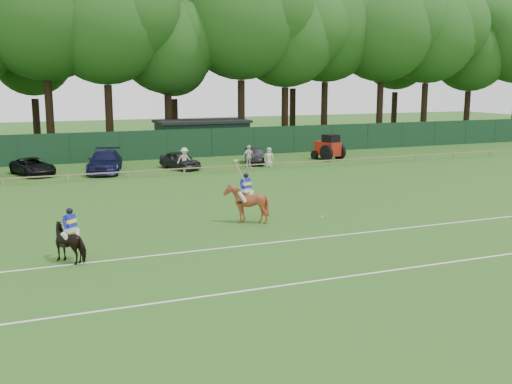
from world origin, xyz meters
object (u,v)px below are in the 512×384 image
estate_black (254,156)px  polo_ball (322,217)px  spectator_right (269,157)px  tractor (329,148)px  suv_black (33,167)px  utility_shed (202,136)px  sedan_navy (105,161)px  spectator_mid (249,157)px  horse_chestnut (246,203)px  hatch_grey (180,160)px  horse_dark (71,242)px  spectator_left (184,159)px

estate_black → polo_ball: estate_black is taller
spectator_right → tractor: bearing=44.7°
suv_black → polo_ball: suv_black is taller
spectator_right → utility_shed: bearing=127.4°
polo_ball → tractor: tractor is taller
sedan_navy → spectator_mid: 10.70m
horse_chestnut → estate_black: 20.23m
hatch_grey → utility_shed: 10.22m
horse_dark → tractor: tractor is taller
spectator_left → hatch_grey: bearing=89.5°
horse_chestnut → spectator_right: size_ratio=1.22×
polo_ball → estate_black: bearing=78.1°
sedan_navy → hatch_grey: (5.55, -0.40, -0.14)m
spectator_left → spectator_mid: bearing=-10.3°
hatch_grey → utility_shed: size_ratio=0.46×
tractor → horse_dark: bearing=-151.8°
sedan_navy → polo_ball: bearing=-54.3°
spectator_right → horse_chestnut: bearing=-90.4°
spectator_left → spectator_mid: (4.88, -0.61, 0.03)m
horse_chestnut → spectator_left: (1.61, 16.98, -0.06)m
tractor → polo_ball: bearing=-135.0°
horse_chestnut → polo_ball: size_ratio=20.84×
spectator_left → horse_dark: bearing=-119.2°
sedan_navy → tractor: size_ratio=1.90×
hatch_grey → horse_chestnut: bearing=-115.1°
horse_dark → horse_chestnut: bearing=160.3°
suv_black → spectator_right: 17.37m
spectator_mid → tractor: (8.18, 2.22, 0.11)m
spectator_mid → tractor: 8.48m
utility_shed → horse_dark: bearing=-115.2°
hatch_grey → spectator_right: 6.87m
spectator_left → spectator_right: spectator_left is taller
horse_chestnut → tractor: size_ratio=0.64×
suv_black → spectator_left: bearing=-30.7°
horse_dark → polo_ball: (12.14, 2.83, -0.68)m
horse_chestnut → spectator_right: bearing=-134.3°
suv_black → estate_black: bearing=-21.0°
horse_chestnut → spectator_left: 17.06m
horse_chestnut → polo_ball: horse_chestnut is taller
sedan_navy → utility_shed: utility_shed is taller
spectator_mid → spectator_left: bearing=157.2°
spectator_mid → polo_ball: size_ratio=20.07×
suv_black → hatch_grey: hatch_grey is taller
spectator_mid → tractor: bearing=-0.5°
sedan_navy → spectator_mid: (10.49, -2.13, 0.10)m
hatch_grey → tractor: bearing=-18.1°
suv_black → utility_shed: 17.12m
spectator_left → spectator_right: size_ratio=1.14×
horse_dark → utility_shed: utility_shed is taller
hatch_grey → spectator_left: size_ratio=2.22×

